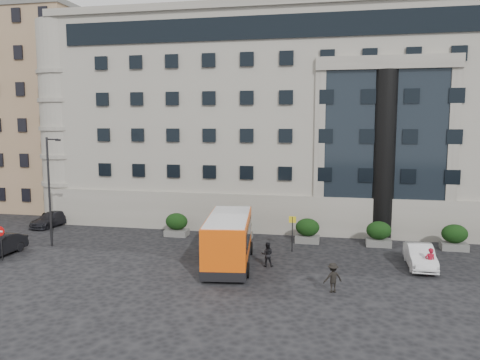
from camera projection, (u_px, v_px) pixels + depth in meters
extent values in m
plane|color=black|center=(197.00, 268.00, 29.16)|extent=(120.00, 120.00, 0.00)
cube|color=#A19D8E|center=(313.00, 123.00, 48.26)|extent=(44.00, 24.00, 18.00)
cylinder|color=black|center=(384.00, 156.00, 36.00)|extent=(1.80, 1.80, 13.00)
cube|color=#987A58|center=(41.00, 114.00, 52.13)|extent=(14.00, 14.00, 20.00)
cube|color=#7A6247|center=(96.00, 109.00, 70.11)|extent=(13.00, 13.00, 22.00)
cube|color=#565653|center=(177.00, 233.00, 37.50)|extent=(1.80, 1.20, 0.50)
ellipsoid|color=black|center=(177.00, 221.00, 37.39)|extent=(1.80, 1.26, 1.34)
cube|color=#565653|center=(240.00, 236.00, 36.48)|extent=(1.80, 1.20, 0.50)
ellipsoid|color=black|center=(240.00, 224.00, 36.36)|extent=(1.80, 1.26, 1.34)
cube|color=#565653|center=(307.00, 239.00, 35.45)|extent=(1.80, 1.20, 0.50)
ellipsoid|color=black|center=(308.00, 227.00, 35.33)|extent=(1.80, 1.26, 1.34)
cube|color=#565653|center=(378.00, 243.00, 34.42)|extent=(1.80, 1.20, 0.50)
ellipsoid|color=black|center=(379.00, 230.00, 34.31)|extent=(1.80, 1.26, 1.34)
cube|color=#565653|center=(454.00, 246.00, 33.39)|extent=(1.80, 1.20, 0.50)
ellipsoid|color=black|center=(455.00, 234.00, 33.28)|extent=(1.80, 1.26, 1.34)
cylinder|color=#262628|center=(49.00, 192.00, 33.96)|extent=(0.16, 0.16, 8.00)
cylinder|color=#262628|center=(52.00, 139.00, 33.40)|extent=(0.90, 0.12, 0.12)
cube|color=black|center=(58.00, 140.00, 33.32)|extent=(0.35, 0.18, 0.14)
cylinder|color=#262628|center=(292.00, 234.00, 32.78)|extent=(0.08, 0.08, 2.50)
cube|color=yellow|center=(292.00, 220.00, 32.65)|extent=(0.50, 0.06, 0.45)
cylinder|color=#262628|center=(1.00, 244.00, 30.62)|extent=(0.08, 0.08, 2.20)
cylinder|color=red|center=(0.00, 231.00, 30.45)|extent=(0.64, 0.05, 0.64)
cube|color=white|center=(0.00, 231.00, 30.41)|extent=(0.45, 0.04, 0.10)
cube|color=#EE530B|center=(229.00, 237.00, 29.67)|extent=(3.56, 7.81, 2.57)
cube|color=black|center=(229.00, 258.00, 29.84)|extent=(3.61, 7.85, 0.55)
cube|color=black|center=(228.00, 233.00, 29.64)|extent=(3.40, 6.17, 1.13)
cube|color=silver|center=(228.00, 218.00, 29.52)|extent=(3.39, 7.42, 0.18)
cylinder|color=black|center=(203.00, 269.00, 27.54)|extent=(0.40, 0.93, 0.90)
cylinder|color=black|center=(247.00, 270.00, 27.37)|extent=(0.40, 0.93, 0.90)
cylinder|color=black|center=(213.00, 248.00, 32.31)|extent=(0.40, 0.93, 0.90)
cylinder|color=black|center=(250.00, 248.00, 32.14)|extent=(0.40, 0.93, 0.90)
cube|color=maroon|center=(134.00, 193.00, 49.30)|extent=(3.06, 4.11, 2.58)
cube|color=maroon|center=(128.00, 202.00, 46.69)|extent=(2.55, 2.07, 1.75)
cube|color=black|center=(126.00, 199.00, 45.93)|extent=(1.94, 0.50, 0.82)
cylinder|color=black|center=(117.00, 209.00, 46.88)|extent=(0.43, 0.90, 0.87)
cylinder|color=black|center=(139.00, 209.00, 46.88)|extent=(0.43, 0.90, 0.87)
cylinder|color=black|center=(125.00, 203.00, 50.26)|extent=(0.43, 0.90, 0.87)
cylinder|color=black|center=(146.00, 203.00, 50.26)|extent=(0.43, 0.90, 0.87)
imported|color=black|center=(52.00, 219.00, 40.99)|extent=(2.39, 4.50, 1.24)
imported|color=black|center=(61.00, 212.00, 44.21)|extent=(2.32, 4.56, 1.24)
imported|color=silver|center=(420.00, 256.00, 29.30)|extent=(1.52, 4.35, 1.43)
imported|color=maroon|center=(430.00, 261.00, 27.80)|extent=(0.67, 0.51, 1.65)
imported|color=black|center=(267.00, 254.00, 29.46)|extent=(0.81, 0.66, 1.56)
imported|color=black|center=(333.00, 278.00, 24.96)|extent=(1.20, 0.99, 1.61)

